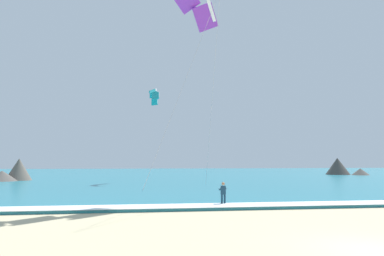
{
  "coord_description": "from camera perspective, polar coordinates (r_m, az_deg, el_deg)",
  "views": [
    {
      "loc": [
        -8.26,
        -11.98,
        3.15
      ],
      "look_at": [
        -4.41,
        14.79,
        5.63
      ],
      "focal_mm": 33.73,
      "sensor_mm": 36.0,
      "label": 1
    }
  ],
  "objects": [
    {
      "name": "ground_plane",
      "position": [
        14.88,
        27.02,
        -16.89
      ],
      "size": [
        200.0,
        200.0,
        0.0
      ],
      "primitive_type": "plane",
      "color": "#C6B78E"
    },
    {
      "name": "sea",
      "position": [
        83.23,
        -2.49,
        -7.33
      ],
      "size": [
        200.0,
        120.0,
        0.2
      ],
      "primitive_type": "cube",
      "color": "teal",
      "rests_on": "ground"
    },
    {
      "name": "surf_foam",
      "position": [
        25.33,
        11.15,
        -11.78
      ],
      "size": [
        200.0,
        2.23,
        0.04
      ],
      "primitive_type": "cube",
      "color": "white",
      "rests_on": "sea"
    },
    {
      "name": "surfboard",
      "position": [
        25.48,
        4.98,
        -12.26
      ],
      "size": [
        0.51,
        1.42,
        0.09
      ],
      "color": "white",
      "rests_on": "ground"
    },
    {
      "name": "kitesurfer",
      "position": [
        25.4,
        4.96,
        -10.2
      ],
      "size": [
        0.55,
        0.53,
        1.69
      ],
      "color": "#143347",
      "rests_on": "ground"
    },
    {
      "name": "kite_distant",
      "position": [
        52.75,
        -6.02,
        5.24
      ],
      "size": [
        1.46,
        5.67,
        2.04
      ],
      "color": "teal"
    },
    {
      "name": "headland_right",
      "position": [
        84.78,
        22.64,
        -5.82
      ],
      "size": [
        8.09,
        7.96,
        3.83
      ],
      "color": "#56514C",
      "rests_on": "ground"
    },
    {
      "name": "headland_left",
      "position": [
        61.2,
        -26.62,
        -6.34
      ],
      "size": [
        6.42,
        6.48,
        3.55
      ],
      "color": "#665B51",
      "rests_on": "ground"
    }
  ]
}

